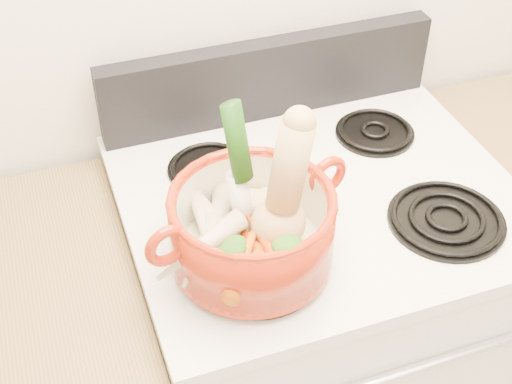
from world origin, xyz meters
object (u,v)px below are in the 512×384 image
object	(u,v)px
stove_body	(309,344)
squash	(279,187)
dutch_oven	(252,229)
leek	(240,170)

from	to	relation	value
stove_body	squash	size ratio (longest dim) A/B	3.69
squash	stove_body	bearing A→B (deg)	36.07
stove_body	squash	distance (m)	0.69
dutch_oven	leek	bearing A→B (deg)	78.15
leek	squash	bearing A→B (deg)	-74.22
leek	dutch_oven	bearing A→B (deg)	-112.98
stove_body	squash	xyz separation A→B (m)	(-0.15, -0.14, 0.66)
squash	leek	size ratio (longest dim) A/B	0.96
stove_body	dutch_oven	xyz separation A→B (m)	(-0.19, -0.14, 0.58)
dutch_oven	squash	size ratio (longest dim) A/B	1.13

